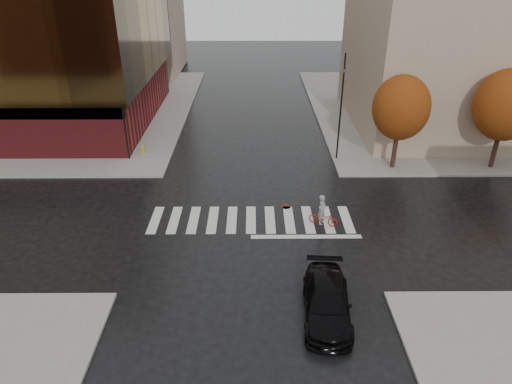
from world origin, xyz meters
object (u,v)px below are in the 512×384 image
sedan (327,301)px  traffic_light_ne (341,101)px  traffic_light_nw (122,108)px  cyclist (323,215)px  fire_hydrant (143,149)px

sedan → traffic_light_ne: bearing=83.8°
traffic_light_nw → traffic_light_ne: (15.30, 0.00, 0.52)m
traffic_light_ne → cyclist: bearing=93.9°
sedan → traffic_light_nw: 20.58m
cyclist → fire_hydrant: size_ratio=2.83×
sedan → fire_hydrant: (-11.38, 17.24, -0.18)m
traffic_light_nw → sedan: bearing=49.4°
cyclist → sedan: bearing=-164.2°
sedan → cyclist: size_ratio=2.56×
sedan → cyclist: (0.82, 7.17, -0.06)m
traffic_light_ne → sedan: bearing=97.2°
cyclist → traffic_light_nw: (-13.03, 9.07, 3.33)m
traffic_light_ne → fire_hydrant: traffic_light_ne is taller
cyclist → traffic_light_nw: 16.22m
sedan → fire_hydrant: 20.66m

